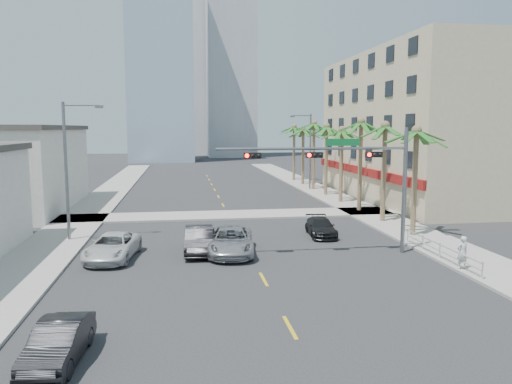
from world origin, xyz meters
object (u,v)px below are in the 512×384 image
(car_parked_mid, at_px, (58,343))
(car_lane_center, at_px, (231,241))
(car_lane_right, at_px, (321,227))
(traffic_signal_mast, at_px, (352,168))
(pedestrian, at_px, (462,253))
(car_parked_far, at_px, (113,247))
(car_lane_left, at_px, (199,240))

(car_parked_mid, distance_m, car_lane_center, 14.50)
(car_lane_right, bearing_deg, traffic_signal_mast, -82.13)
(car_lane_center, bearing_deg, car_lane_right, 37.24)
(traffic_signal_mast, distance_m, pedestrian, 7.36)
(car_parked_mid, bearing_deg, traffic_signal_mast, 44.99)
(pedestrian, bearing_deg, traffic_signal_mast, -49.56)
(car_parked_far, relative_size, car_lane_right, 1.22)
(traffic_signal_mast, relative_size, car_lane_left, 2.37)
(car_parked_far, relative_size, car_lane_center, 0.93)
(car_lane_left, xyz_separation_m, pedestrian, (13.22, -5.97, 0.24))
(car_lane_right, bearing_deg, car_lane_center, -143.89)
(car_parked_mid, bearing_deg, car_parked_far, 94.49)
(car_lane_left, xyz_separation_m, car_lane_center, (1.84, -0.56, 0.00))
(car_parked_far, height_order, car_lane_center, car_lane_center)
(car_lane_center, height_order, car_lane_right, car_lane_center)
(car_parked_mid, bearing_deg, pedestrian, 26.84)
(car_lane_left, bearing_deg, pedestrian, -21.54)
(traffic_signal_mast, xyz_separation_m, car_lane_right, (-0.28, 5.26, -4.45))
(car_parked_far, relative_size, pedestrian, 2.99)
(pedestrian, bearing_deg, car_lane_center, -32.33)
(traffic_signal_mast, height_order, car_lane_right, traffic_signal_mast)
(car_lane_center, bearing_deg, traffic_signal_mast, -4.42)
(traffic_signal_mast, bearing_deg, car_parked_far, 175.67)
(traffic_signal_mast, bearing_deg, car_lane_center, 169.68)
(car_lane_left, xyz_separation_m, car_lane_right, (8.42, 3.45, -0.16))
(car_lane_center, xyz_separation_m, pedestrian, (11.38, -5.41, 0.24))
(traffic_signal_mast, bearing_deg, car_parked_mid, -139.50)
(car_lane_left, bearing_deg, car_parked_mid, -107.22)
(car_parked_far, xyz_separation_m, car_lane_right, (13.30, 4.23, -0.10))
(car_parked_mid, relative_size, car_lane_right, 0.94)
(car_parked_far, height_order, car_lane_left, car_lane_left)
(car_parked_mid, height_order, pedestrian, pedestrian)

